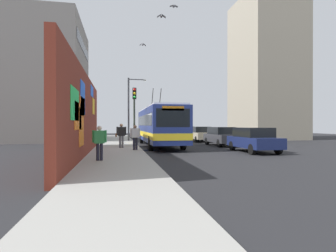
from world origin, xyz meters
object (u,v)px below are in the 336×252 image
(parked_car_dark_gray, at_px, (221,136))
(pedestrian_near_wall, at_px, (99,140))
(parked_car_navy, at_px, (253,139))
(parked_car_champagne, at_px, (200,134))
(pedestrian_midblock, at_px, (121,134))
(pedestrian_at_curb, at_px, (135,135))
(city_bus, at_px, (159,125))
(street_lamp, at_px, (131,104))
(parked_car_white, at_px, (185,132))
(traffic_light, at_px, (134,107))

(parked_car_dark_gray, bearing_deg, pedestrian_near_wall, 133.64)
(parked_car_navy, bearing_deg, parked_car_champagne, -0.00)
(parked_car_champagne, height_order, pedestrian_midblock, pedestrian_midblock)
(parked_car_champagne, distance_m, pedestrian_near_wall, 17.67)
(parked_car_dark_gray, height_order, parked_car_champagne, same)
(parked_car_champagne, bearing_deg, pedestrian_at_curb, 143.32)
(parked_car_navy, distance_m, pedestrian_midblock, 8.89)
(city_bus, height_order, pedestrian_midblock, city_bus)
(street_lamp, bearing_deg, parked_car_white, -52.82)
(pedestrian_midblock, height_order, street_lamp, street_lamp)
(parked_car_champagne, bearing_deg, pedestrian_near_wall, 147.91)
(parked_car_navy, relative_size, pedestrian_at_curb, 2.63)
(parked_car_dark_gray, relative_size, parked_car_champagne, 0.95)
(street_lamp, bearing_deg, parked_car_navy, -149.38)
(city_bus, xyz_separation_m, pedestrian_at_curb, (-4.65, 2.27, -0.68))
(pedestrian_at_curb, distance_m, traffic_light, 3.43)
(pedestrian_at_curb, bearing_deg, parked_car_white, -24.68)
(parked_car_white, distance_m, pedestrian_near_wall, 23.19)
(parked_car_dark_gray, xyz_separation_m, pedestrian_at_curb, (-4.01, 7.47, 0.24))
(pedestrian_near_wall, distance_m, pedestrian_midblock, 6.68)
(parked_car_white, bearing_deg, pedestrian_midblock, 150.30)
(parked_car_navy, relative_size, street_lamp, 0.64)
(parked_car_champagne, distance_m, parked_car_white, 6.23)
(pedestrian_at_curb, bearing_deg, traffic_light, -2.48)
(pedestrian_near_wall, xyz_separation_m, pedestrian_midblock, (6.60, -1.06, 0.09))
(parked_car_champagne, xyz_separation_m, pedestrian_near_wall, (-14.97, 9.39, 0.22))
(parked_car_navy, distance_m, parked_car_dark_gray, 5.45)
(parked_car_navy, xyz_separation_m, pedestrian_midblock, (3.09, 8.33, 0.31))
(parked_car_navy, bearing_deg, city_bus, 40.54)
(pedestrian_midblock, relative_size, traffic_light, 0.39)
(parked_car_white, xyz_separation_m, traffic_light, (-13.48, 7.35, 2.26))
(pedestrian_at_curb, distance_m, street_lamp, 11.14)
(street_lamp, bearing_deg, pedestrian_near_wall, 172.17)
(parked_car_navy, relative_size, parked_car_white, 0.98)
(city_bus, bearing_deg, parked_car_dark_gray, -96.96)
(pedestrian_midblock, bearing_deg, parked_car_dark_gray, -74.19)
(street_lamp, bearing_deg, pedestrian_at_curb, 178.71)
(city_bus, distance_m, parked_car_navy, 8.05)
(city_bus, distance_m, parked_car_dark_gray, 5.32)
(traffic_light, height_order, street_lamp, street_lamp)
(parked_car_champagne, bearing_deg, traffic_light, 134.62)
(pedestrian_midblock, bearing_deg, pedestrian_at_curb, -152.48)
(pedestrian_near_wall, bearing_deg, parked_car_navy, -69.51)
(parked_car_navy, bearing_deg, street_lamp, 30.62)
(pedestrian_at_curb, height_order, traffic_light, traffic_light)
(parked_car_dark_gray, bearing_deg, pedestrian_midblock, 105.81)
(pedestrian_near_wall, bearing_deg, parked_car_dark_gray, -46.36)
(parked_car_white, height_order, pedestrian_midblock, pedestrian_midblock)
(parked_car_champagne, xyz_separation_m, pedestrian_midblock, (-8.38, 8.33, 0.31))
(city_bus, xyz_separation_m, parked_car_white, (11.61, -5.20, -0.92))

